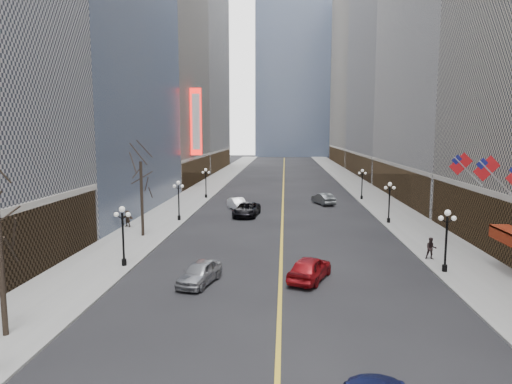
# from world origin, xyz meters

# --- Properties ---
(sidewalk_east) EXTENTS (6.00, 230.00, 0.15)m
(sidewalk_east) POSITION_xyz_m (14.00, 70.00, 0.07)
(sidewalk_east) COLOR gray
(sidewalk_east) RESTS_ON ground
(sidewalk_west) EXTENTS (6.00, 230.00, 0.15)m
(sidewalk_west) POSITION_xyz_m (-14.00, 70.00, 0.07)
(sidewalk_west) COLOR gray
(sidewalk_west) RESTS_ON ground
(lane_line) EXTENTS (0.25, 200.00, 0.02)m
(lane_line) POSITION_xyz_m (0.00, 80.00, 0.01)
(lane_line) COLOR gold
(lane_line) RESTS_ON ground
(bldg_east_c) EXTENTS (26.60, 40.60, 48.80)m
(bldg_east_c) POSITION_xyz_m (29.88, 106.00, 24.18)
(bldg_east_c) COLOR gray
(bldg_east_c) RESTS_ON ground
(bldg_east_d) EXTENTS (26.60, 46.60, 62.80)m
(bldg_east_d) POSITION_xyz_m (29.90, 149.00, 31.17)
(bldg_east_d) COLOR #9F9684
(bldg_east_d) RESTS_ON ground
(bldg_west_c) EXTENTS (26.60, 30.60, 50.80)m
(bldg_west_c) POSITION_xyz_m (-29.88, 87.00, 25.19)
(bldg_west_c) COLOR #9F9684
(bldg_west_c) RESTS_ON ground
(bldg_west_d) EXTENTS (26.60, 38.60, 72.80)m
(bldg_west_d) POSITION_xyz_m (-29.92, 121.00, 36.17)
(bldg_west_d) COLOR #B9B6B0
(bldg_west_d) RESTS_ON ground
(streetlamp_east_1) EXTENTS (1.26, 0.44, 4.52)m
(streetlamp_east_1) POSITION_xyz_m (11.80, 30.00, 2.90)
(streetlamp_east_1) COLOR black
(streetlamp_east_1) RESTS_ON sidewalk_east
(streetlamp_east_2) EXTENTS (1.26, 0.44, 4.52)m
(streetlamp_east_2) POSITION_xyz_m (11.80, 48.00, 2.90)
(streetlamp_east_2) COLOR black
(streetlamp_east_2) RESTS_ON sidewalk_east
(streetlamp_east_3) EXTENTS (1.26, 0.44, 4.52)m
(streetlamp_east_3) POSITION_xyz_m (11.80, 66.00, 2.90)
(streetlamp_east_3) COLOR black
(streetlamp_east_3) RESTS_ON sidewalk_east
(streetlamp_west_1) EXTENTS (1.26, 0.44, 4.52)m
(streetlamp_west_1) POSITION_xyz_m (-11.80, 30.00, 2.90)
(streetlamp_west_1) COLOR black
(streetlamp_west_1) RESTS_ON sidewalk_west
(streetlamp_west_2) EXTENTS (1.26, 0.44, 4.52)m
(streetlamp_west_2) POSITION_xyz_m (-11.80, 48.00, 2.90)
(streetlamp_west_2) COLOR black
(streetlamp_west_2) RESTS_ON sidewalk_west
(streetlamp_west_3) EXTENTS (1.26, 0.44, 4.52)m
(streetlamp_west_3) POSITION_xyz_m (-11.80, 66.00, 2.90)
(streetlamp_west_3) COLOR black
(streetlamp_west_3) RESTS_ON sidewalk_west
(flag_4) EXTENTS (2.87, 0.12, 2.87)m
(flag_4) POSITION_xyz_m (15.31, 32.00, 7.29)
(flag_4) COLOR #B2B2B7
(flag_4) RESTS_ON ground
(flag_5) EXTENTS (2.87, 0.12, 2.87)m
(flag_5) POSITION_xyz_m (15.31, 37.00, 7.29)
(flag_5) COLOR #B2B2B7
(flag_5) RESTS_ON ground
(awning_c) EXTENTS (1.40, 4.00, 0.93)m
(awning_c) POSITION_xyz_m (16.11, 30.00, 3.08)
(awning_c) COLOR maroon
(awning_c) RESTS_ON ground
(theatre_marquee) EXTENTS (2.00, 0.55, 12.00)m
(theatre_marquee) POSITION_xyz_m (-15.88, 80.00, 12.00)
(theatre_marquee) COLOR red
(theatre_marquee) RESTS_ON ground
(tree_west_far) EXTENTS (3.60, 3.60, 7.92)m
(tree_west_far) POSITION_xyz_m (-13.50, 40.00, 6.24)
(tree_west_far) COLOR #2D231C
(tree_west_far) RESTS_ON sidewalk_west
(car_nb_near) EXTENTS (2.88, 4.84, 1.54)m
(car_nb_near) POSITION_xyz_m (-5.41, 26.66, 0.77)
(car_nb_near) COLOR #989A9F
(car_nb_near) RESTS_ON ground
(car_nb_mid) EXTENTS (3.34, 4.91, 1.53)m
(car_nb_mid) POSITION_xyz_m (-5.89, 56.24, 0.77)
(car_nb_mid) COLOR white
(car_nb_mid) RESTS_ON ground
(car_nb_far) EXTENTS (3.29, 6.19, 1.66)m
(car_nb_far) POSITION_xyz_m (-4.35, 51.66, 0.83)
(car_nb_far) COLOR black
(car_nb_far) RESTS_ON ground
(car_sb_mid) EXTENTS (3.65, 5.37, 1.70)m
(car_sb_mid) POSITION_xyz_m (2.00, 27.87, 0.85)
(car_sb_mid) COLOR maroon
(car_sb_mid) RESTS_ON ground
(car_sb_far) EXTENTS (3.26, 5.19, 1.61)m
(car_sb_far) POSITION_xyz_m (5.69, 61.41, 0.81)
(car_sb_far) COLOR #45494C
(car_sb_far) RESTS_ON ground
(ped_east_walk) EXTENTS (0.91, 0.59, 1.74)m
(ped_east_walk) POSITION_xyz_m (11.81, 33.21, 1.02)
(ped_east_walk) COLOR black
(ped_east_walk) RESTS_ON sidewalk_east
(ped_west_far) EXTENTS (1.69, 1.08, 1.77)m
(ped_west_far) POSITION_xyz_m (-16.40, 43.99, 1.03)
(ped_west_far) COLOR #33261C
(ped_west_far) RESTS_ON sidewalk_west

